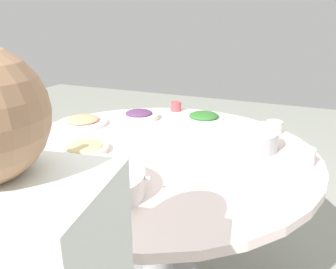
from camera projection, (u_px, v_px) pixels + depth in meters
name	position (u px, v px, depth m)	size (l,w,h in m)	color
round_dining_table	(157.00, 180.00, 1.40)	(1.29, 1.29, 0.73)	#99999E
rice_bowl	(243.00, 137.00, 1.36)	(0.28, 0.28, 0.09)	#B2B5BA
soup_bowl	(97.00, 184.00, 0.99)	(0.30, 0.31, 0.07)	white
dish_eggplant	(139.00, 115.00, 1.75)	(0.21, 0.21, 0.05)	silver
dish_shrimp	(82.00, 121.00, 1.65)	(0.25, 0.25, 0.04)	silver
dish_noodles	(84.00, 148.00, 1.32)	(0.20, 0.20, 0.03)	silver
dish_greens	(204.00, 118.00, 1.69)	(0.20, 0.20, 0.05)	silver
green_bottle	(16.00, 149.00, 1.07)	(0.07, 0.07, 0.25)	#2E764F
tea_cup_near	(274.00, 127.00, 1.53)	(0.07, 0.07, 0.06)	white
tea_cup_far	(176.00, 106.00, 1.89)	(0.06, 0.06, 0.05)	#BD4548
tea_cup_side	(305.00, 156.00, 1.19)	(0.07, 0.07, 0.06)	white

